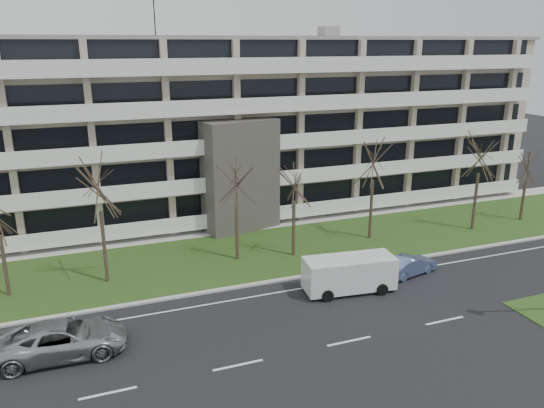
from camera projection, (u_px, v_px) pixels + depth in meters
name	position (u px, v px, depth m)	size (l,w,h in m)	color
ground	(349.00, 341.00, 27.39)	(160.00, 160.00, 0.00)	black
grass_verge	(264.00, 252.00, 39.01)	(90.00, 10.00, 0.06)	#264416
curb	(290.00, 278.00, 34.53)	(90.00, 0.35, 0.12)	#B2B2AD
sidewalk	(241.00, 228.00, 43.93)	(90.00, 2.00, 0.08)	#B2B2AD
lane_edge_line	(299.00, 289.00, 33.21)	(90.00, 0.12, 0.01)	white
apartment_building	(217.00, 125.00, 47.80)	(60.50, 15.10, 18.75)	tan
silver_pickup	(63.00, 339.00, 26.00)	(2.87, 6.22, 1.73)	#A2A3A9
blue_sedan	(410.00, 265.00, 35.12)	(1.38, 3.95, 1.30)	#6B7FB9
white_van	(350.00, 271.00, 32.63)	(5.82, 2.81, 2.18)	silver
tree_2	(98.00, 182.00, 32.23)	(4.28, 4.28, 8.55)	#382B21
tree_3	(236.00, 176.00, 35.92)	(3.93, 3.93, 7.85)	#382B21
tree_4	(294.00, 179.00, 36.71)	(3.68, 3.68, 7.36)	#382B21
tree_5	(374.00, 157.00, 39.85)	(4.21, 4.21, 8.42)	#382B21
tree_6	(481.00, 151.00, 41.74)	(4.25, 4.25, 8.50)	#382B21
tree_7	(528.00, 164.00, 44.52)	(3.23, 3.23, 6.45)	#382B21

